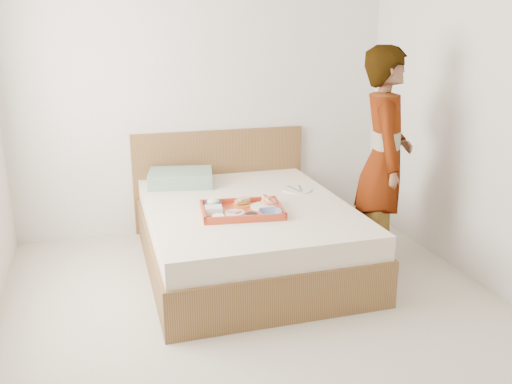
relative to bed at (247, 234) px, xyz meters
The scene contains 16 objects.
ground 1.04m from the bed, 97.36° to the right, with size 3.50×4.00×0.01m, color beige.
wall_back 1.44m from the bed, 97.36° to the left, with size 3.50×0.01×2.60m, color silver.
bed is the anchor object (origin of this frame).
headboard 0.99m from the bed, 90.00° to the left, with size 1.65×0.06×0.95m, color brown.
pillow 0.86m from the bed, 122.22° to the left, with size 0.55×0.38×0.13m, color gray.
tray 0.38m from the bed, 113.82° to the right, with size 0.61×0.44×0.06m, color #C4451A.
prawn_plate 0.35m from the bed, 62.83° to the right, with size 0.21×0.21×0.01m, color white.
navy_bowl_big 0.49m from the bed, 78.56° to the right, with size 0.17×0.17×0.04m, color navy.
sauce_dish 0.49m from the bed, 99.97° to the right, with size 0.09×0.09×0.03m, color black.
meat_plate 0.42m from the bed, 122.37° to the right, with size 0.15×0.15×0.01m, color white.
bread_plate 0.31m from the bed, 124.13° to the right, with size 0.15×0.15×0.01m, color orange.
salad_bowl 0.42m from the bed, 168.17° to the right, with size 0.13×0.13×0.04m, color navy.
plastic_tub 0.49m from the bed, 145.99° to the right, with size 0.13×0.10×0.06m, color silver.
cheese_round 0.55m from the bed, 131.67° to the right, with size 0.09×0.09×0.03m, color white.
dinner_plate 0.63m from the bed, 23.85° to the left, with size 0.25×0.25×0.01m, color white.
person 1.25m from the bed, 14.61° to the right, with size 0.64×0.42×1.76m, color white.
Camera 1 is at (-0.95, -2.92, 1.86)m, focal length 37.54 mm.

